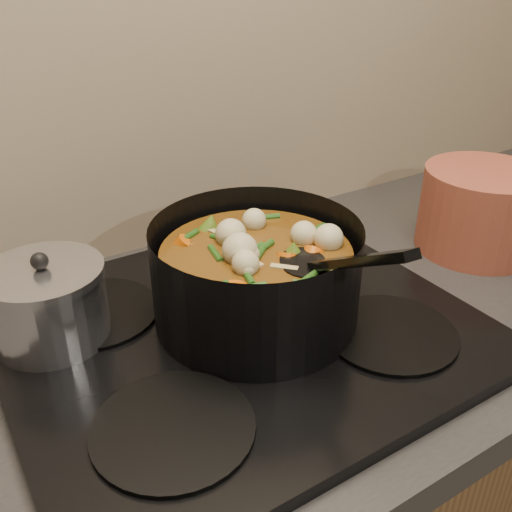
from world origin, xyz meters
TOP-DOWN VIEW (x-y plane):
  - stovetop at (0.00, 1.93)m, footprint 0.62×0.54m
  - stockpot at (0.03, 1.93)m, footprint 0.35×0.42m
  - saucepan at (-0.22, 2.04)m, footprint 0.15×0.15m
  - terracotta_crock at (0.49, 1.93)m, footprint 0.22×0.22m

SIDE VIEW (x-z plane):
  - stovetop at x=0.00m, z-range 0.91..0.93m
  - saucepan at x=-0.22m, z-range 0.92..1.05m
  - terracotta_crock at x=0.49m, z-range 0.91..1.06m
  - stockpot at x=0.03m, z-range 0.89..1.10m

